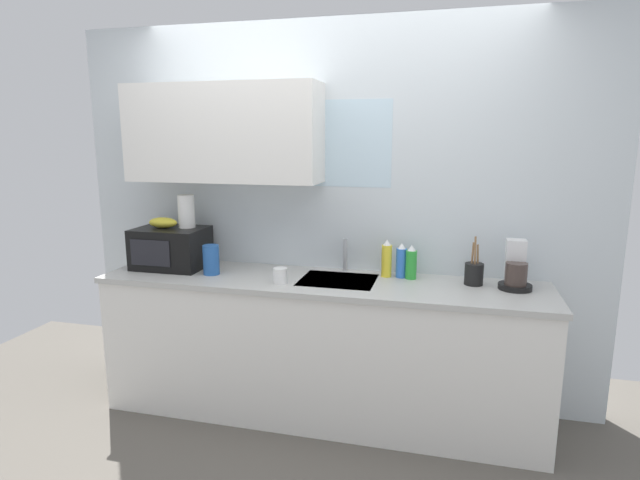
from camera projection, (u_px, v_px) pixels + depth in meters
The scene contains 13 objects.
kitchen_wall_assembly at pixel (309, 197), 3.43m from camera, with size 3.53×0.42×2.50m.
counter_unit at pixel (320, 347), 3.29m from camera, with size 2.76×0.63×0.90m.
sink_faucet at pixel (345, 255), 3.38m from camera, with size 0.03×0.03×0.22m, color #B2B5BA.
microwave at pixel (171, 248), 3.47m from camera, with size 0.46×0.35×0.27m.
banana_bunch at pixel (163, 223), 3.45m from camera, with size 0.20×0.11×0.07m, color gold.
paper_towel_roll at pixel (186, 211), 3.45m from camera, with size 0.11×0.11×0.22m, color white.
coffee_maker at pixel (515, 270), 3.01m from camera, with size 0.19×0.21×0.28m.
dish_soap_bottle_yellow at pixel (387, 259), 3.25m from camera, with size 0.06×0.06×0.24m.
dish_soap_bottle_blue at pixel (401, 261), 3.24m from camera, with size 0.07×0.07×0.22m.
dish_soap_bottle_green at pixel (411, 263), 3.20m from camera, with size 0.07×0.07×0.21m.
cereal_canister at pixel (211, 260), 3.31m from camera, with size 0.10×0.10×0.19m, color #2659A5.
mug_white at pixel (280, 276), 3.11m from camera, with size 0.08×0.08×0.10m, color white.
utensil_crock at pixel (474, 273), 3.08m from camera, with size 0.11×0.11×0.30m.
Camera 1 is at (0.76, -3.00, 1.77)m, focal length 29.02 mm.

